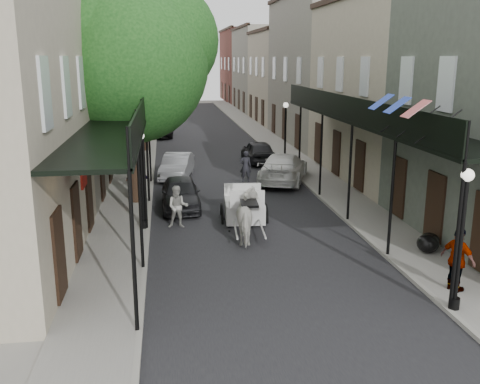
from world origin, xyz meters
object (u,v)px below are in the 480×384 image
object	(u,v)px
tree_far	(147,67)
lamppost_right_far	(285,132)
car_left_near	(181,193)
car_right_near	(283,168)
pedestrian_walking	(178,207)
car_left_mid	(177,166)
pedestrian_sidewalk_left	(137,175)
lamppost_right_near	(461,238)
horse	(250,217)
tree_near	(139,57)
carriage	(243,190)
pedestrian_sidewalk_right	(458,260)
car_right_far	(258,151)
lamppost_left	(142,179)
car_left_far	(160,130)

from	to	relation	value
tree_far	lamppost_right_far	world-z (taller)	tree_far
car_left_near	car_right_near	bearing A→B (deg)	38.03
pedestrian_walking	tree_far	bearing A→B (deg)	99.88
tree_far	car_left_mid	distance (m)	10.54
pedestrian_sidewalk_left	lamppost_right_far	bearing A→B (deg)	-145.21
tree_far	pedestrian_walking	world-z (taller)	tree_far
car_right_near	lamppost_right_near	bearing A→B (deg)	114.69
pedestrian_walking	horse	bearing A→B (deg)	-31.68
tree_near	tree_far	size ratio (longest dim) A/B	1.12
tree_far	car_left_near	distance (m)	16.13
carriage	pedestrian_sidewalk_right	distance (m)	9.43
car_right_near	tree_near	bearing A→B (deg)	44.76
pedestrian_walking	car_left_near	world-z (taller)	pedestrian_walking
car_right_far	pedestrian_walking	bearing A→B (deg)	65.54
lamppost_right_far	car_left_near	bearing A→B (deg)	-126.60
pedestrian_walking	car_left_mid	world-z (taller)	pedestrian_walking
car_left_mid	car_right_far	size ratio (longest dim) A/B	0.98
horse	car_right_far	size ratio (longest dim) A/B	0.51
tree_near	pedestrian_walking	bearing A→B (deg)	-70.32
tree_near	pedestrian_sidewalk_left	bearing A→B (deg)	103.45
tree_far	pedestrian_walking	bearing A→B (deg)	-85.36
car_right_near	car_left_near	bearing A→B (deg)	58.97
lamppost_right_near	car_right_near	size ratio (longest dim) A/B	0.70
pedestrian_sidewalk_left	pedestrian_sidewalk_right	distance (m)	15.80
tree_far	pedestrian_sidewalk_right	world-z (taller)	tree_far
lamppost_left	horse	distance (m)	4.32
carriage	car_left_near	bearing A→B (deg)	148.02
horse	pedestrian_walking	xyz separation A→B (m)	(-2.52, 1.89, -0.06)
tree_near	car_left_mid	world-z (taller)	tree_near
pedestrian_walking	pedestrian_sidewalk_left	xyz separation A→B (m)	(-1.80, 5.57, 0.12)
tree_near	lamppost_left	bearing A→B (deg)	-88.66
car_left_mid	pedestrian_sidewalk_left	bearing A→B (deg)	-110.43
car_left_near	car_left_far	distance (m)	22.08
horse	pedestrian_sidewalk_left	bearing A→B (deg)	-56.05
car_left_near	car_right_far	distance (m)	11.29
tree_far	horse	world-z (taller)	tree_far
pedestrian_walking	car_right_far	world-z (taller)	pedestrian_walking
tree_far	car_right_far	xyz separation A→B (m)	(6.85, -5.18, -5.13)
pedestrian_walking	pedestrian_sidewalk_right	size ratio (longest dim) A/B	0.91
lamppost_left	car_right_far	size ratio (longest dim) A/B	0.89
horse	car_right_near	size ratio (longest dim) A/B	0.40
car_right_near	lamppost_left	bearing A→B (deg)	66.82
car_right_near	horse	bearing A→B (deg)	90.77
carriage	car_left_near	size ratio (longest dim) A/B	0.74
lamppost_left	car_right_near	distance (m)	10.33
tree_near	lamppost_right_far	xyz separation A→B (m)	(8.30, 7.82, -4.44)
lamppost_right_near	car_right_near	xyz separation A→B (m)	(-1.12, 15.41, -1.28)
lamppost_right_near	carriage	world-z (taller)	lamppost_right_near
lamppost_right_near	tree_near	bearing A→B (deg)	124.27
lamppost_left	pedestrian_walking	xyz separation A→B (m)	(1.31, 0.24, -1.21)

